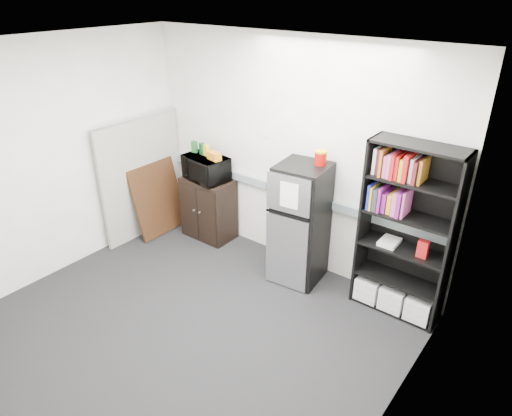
{
  "coord_description": "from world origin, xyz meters",
  "views": [
    {
      "loc": [
        2.75,
        -2.45,
        3.18
      ],
      "look_at": [
        0.16,
        0.9,
        1.05
      ],
      "focal_mm": 32.0,
      "sensor_mm": 36.0,
      "label": 1
    }
  ],
  "objects_px": {
    "cubicle_partition": "(142,177)",
    "cabinet": "(209,208)",
    "microwave": "(206,168)",
    "refrigerator": "(300,224)",
    "bookshelf": "(406,234)"
  },
  "relations": [
    {
      "from": "cubicle_partition",
      "to": "refrigerator",
      "type": "relative_size",
      "value": 1.14
    },
    {
      "from": "cabinet",
      "to": "microwave",
      "type": "distance_m",
      "value": 0.58
    },
    {
      "from": "bookshelf",
      "to": "microwave",
      "type": "xyz_separation_m",
      "value": [
        -2.64,
        -0.08,
        0.09
      ]
    },
    {
      "from": "cabinet",
      "to": "microwave",
      "type": "relative_size",
      "value": 1.47
    },
    {
      "from": "cubicle_partition",
      "to": "microwave",
      "type": "xyz_separation_m",
      "value": [
        0.79,
        0.4,
        0.19
      ]
    },
    {
      "from": "cubicle_partition",
      "to": "microwave",
      "type": "relative_size",
      "value": 2.82
    },
    {
      "from": "cabinet",
      "to": "refrigerator",
      "type": "xyz_separation_m",
      "value": [
        1.5,
        -0.08,
        0.29
      ]
    },
    {
      "from": "microwave",
      "to": "refrigerator",
      "type": "xyz_separation_m",
      "value": [
        1.5,
        -0.06,
        -0.29
      ]
    },
    {
      "from": "cabinet",
      "to": "cubicle_partition",
      "type": "bearing_deg",
      "value": -151.98
    },
    {
      "from": "bookshelf",
      "to": "cubicle_partition",
      "type": "height_order",
      "value": "bookshelf"
    },
    {
      "from": "bookshelf",
      "to": "microwave",
      "type": "distance_m",
      "value": 2.64
    },
    {
      "from": "cubicle_partition",
      "to": "cabinet",
      "type": "bearing_deg",
      "value": 28.02
    },
    {
      "from": "cabinet",
      "to": "refrigerator",
      "type": "height_order",
      "value": "refrigerator"
    },
    {
      "from": "bookshelf",
      "to": "refrigerator",
      "type": "distance_m",
      "value": 1.17
    },
    {
      "from": "cabinet",
      "to": "refrigerator",
      "type": "bearing_deg",
      "value": -3.06
    }
  ]
}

